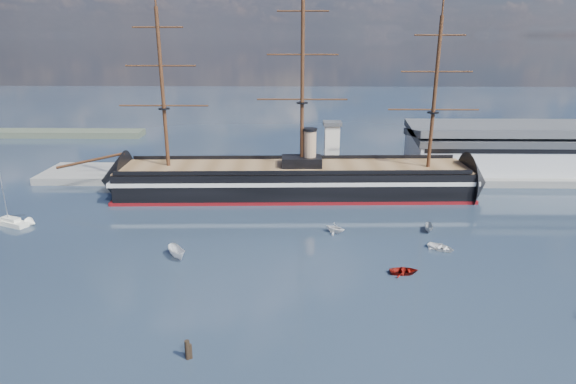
{
  "coord_description": "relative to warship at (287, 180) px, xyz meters",
  "views": [
    {
      "loc": [
        -6.81,
        -58.17,
        39.37
      ],
      "look_at": [
        -8.49,
        35.0,
        9.0
      ],
      "focal_mm": 30.0,
      "sensor_mm": 36.0,
      "label": 1
    }
  ],
  "objects": [
    {
      "name": "ground",
      "position": [
        9.22,
        -20.0,
        -4.04
      ],
      "size": [
        600.0,
        600.0,
        0.0
      ],
      "primitive_type": "plane",
      "color": "#1E2A39",
      "rests_on": "ground"
    },
    {
      "name": "quay",
      "position": [
        19.22,
        16.0,
        -4.04
      ],
      "size": [
        180.0,
        18.0,
        2.0
      ],
      "primitive_type": "cube",
      "color": "slate",
      "rests_on": "ground"
    },
    {
      "name": "warehouse",
      "position": [
        67.22,
        20.0,
        3.95
      ],
      "size": [
        63.0,
        21.0,
        11.6
      ],
      "color": "#B7BABC",
      "rests_on": "ground"
    },
    {
      "name": "quay_tower",
      "position": [
        12.22,
        13.0,
        5.72
      ],
      "size": [
        5.0,
        5.0,
        15.0
      ],
      "color": "silver",
      "rests_on": "ground"
    },
    {
      "name": "warship",
      "position": [
        0.0,
        0.0,
        0.0
      ],
      "size": [
        113.14,
        19.22,
        53.94
      ],
      "rotation": [
        0.0,
        0.0,
        0.03
      ],
      "color": "black",
      "rests_on": "ground"
    },
    {
      "name": "sailboat",
      "position": [
        -59.6,
        -21.92,
        -3.22
      ],
      "size": [
        8.33,
        5.36,
        12.89
      ],
      "rotation": [
        0.0,
        0.0,
        -0.41
      ],
      "color": "white",
      "rests_on": "ground"
    },
    {
      "name": "motorboat_a",
      "position": [
        -19.66,
        -37.4,
        -4.04
      ],
      "size": [
        7.01,
        5.81,
        2.71
      ],
      "primitive_type": "imported",
      "rotation": [
        0.0,
        0.0,
        0.59
      ],
      "color": "white",
      "rests_on": "ground"
    },
    {
      "name": "motorboat_b",
      "position": [
        21.21,
        -42.84,
        -4.04
      ],
      "size": [
        1.5,
        3.21,
        1.45
      ],
      "primitive_type": "imported",
      "rotation": [
        0.0,
        0.0,
        1.65
      ],
      "color": "maroon",
      "rests_on": "ground"
    },
    {
      "name": "motorboat_c",
      "position": [
        30.43,
        -23.78,
        -4.04
      ],
      "size": [
        5.22,
        2.91,
        1.97
      ],
      "primitive_type": "imported",
      "rotation": [
        0.0,
        0.0,
        -0.24
      ],
      "color": "gray",
      "rests_on": "ground"
    },
    {
      "name": "motorboat_d",
      "position": [
        10.6,
        -24.79,
        -4.04
      ],
      "size": [
        5.99,
        7.28,
        2.47
      ],
      "primitive_type": "imported",
      "rotation": [
        0.0,
        0.0,
        1.03
      ],
      "color": "white",
      "rests_on": "ground"
    },
    {
      "name": "motorboat_e",
      "position": [
        30.36,
        -32.9,
        -4.04
      ],
      "size": [
        3.05,
        3.32,
        1.51
      ],
      "primitive_type": "imported",
      "rotation": [
        0.0,
        0.0,
        0.88
      ],
      "color": "white",
      "rests_on": "ground"
    },
    {
      "name": "piling_near_left",
      "position": [
        -11.33,
        -66.52,
        -4.04
      ],
      "size": [
        0.64,
        0.64,
        3.37
      ],
      "primitive_type": "cylinder",
      "color": "black",
      "rests_on": "ground"
    }
  ]
}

